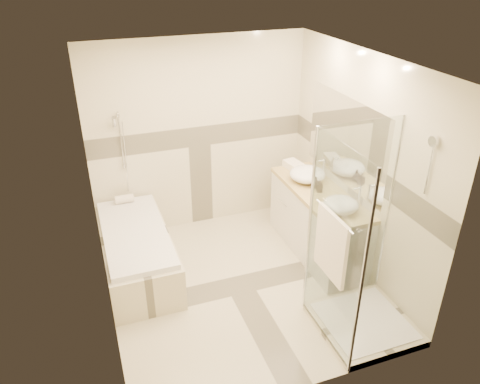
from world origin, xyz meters
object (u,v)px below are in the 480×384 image
object	(u,v)px
bathtub	(137,249)
vessel_sink_far	(341,205)
vanity	(318,222)
amenity_bottle_b	(315,182)
amenity_bottle_a	(320,186)
vessel_sink_near	(307,174)
shower_enclosure	(354,285)

from	to	relation	value
bathtub	vessel_sink_far	distance (m)	2.37
vanity	vessel_sink_far	bearing A→B (deg)	-92.38
bathtub	amenity_bottle_b	distance (m)	2.23
bathtub	amenity_bottle_a	size ratio (longest dim) A/B	11.69
vanity	vessel_sink_far	size ratio (longest dim) A/B	4.23
vessel_sink_near	amenity_bottle_b	size ratio (longest dim) A/B	2.97
bathtub	vessel_sink_far	xyz separation A→B (m)	(2.13, -0.83, 0.62)
vessel_sink_near	vessel_sink_far	size ratio (longest dim) A/B	1.13
vessel_sink_near	amenity_bottle_a	world-z (taller)	vessel_sink_near
shower_enclosure	vessel_sink_far	bearing A→B (deg)	70.96
vessel_sink_far	shower_enclosure	bearing A→B (deg)	-109.04
shower_enclosure	amenity_bottle_a	size ratio (longest dim) A/B	14.03
bathtub	vessel_sink_far	size ratio (longest dim) A/B	4.44
vessel_sink_far	amenity_bottle_a	size ratio (longest dim) A/B	2.64
vessel_sink_far	amenity_bottle_a	distance (m)	0.48
amenity_bottle_a	amenity_bottle_b	distance (m)	0.10
bathtub	amenity_bottle_a	xyz separation A→B (m)	(2.13, -0.35, 0.62)
vessel_sink_far	amenity_bottle_a	bearing A→B (deg)	90.00
amenity_bottle_b	bathtub	bearing A→B (deg)	173.36
vanity	amenity_bottle_a	distance (m)	0.50
bathtub	amenity_bottle_b	xyz separation A→B (m)	(2.13, -0.25, 0.62)
vessel_sink_near	shower_enclosure	bearing A→B (deg)	-99.79
vessel_sink_far	amenity_bottle_b	bearing A→B (deg)	90.00
amenity_bottle_a	bathtub	bearing A→B (deg)	170.59
bathtub	vanity	xyz separation A→B (m)	(2.15, -0.35, 0.12)
shower_enclosure	vessel_sink_near	size ratio (longest dim) A/B	4.70
vanity	shower_enclosure	distance (m)	1.31
bathtub	vanity	world-z (taller)	vanity
shower_enclosure	vessel_sink_far	distance (m)	0.94
bathtub	vessel_sink_near	xyz separation A→B (m)	(2.13, -0.04, 0.63)
amenity_bottle_a	amenity_bottle_b	xyz separation A→B (m)	(0.00, 0.10, 0.00)
bathtub	shower_enclosure	bearing A→B (deg)	-41.10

